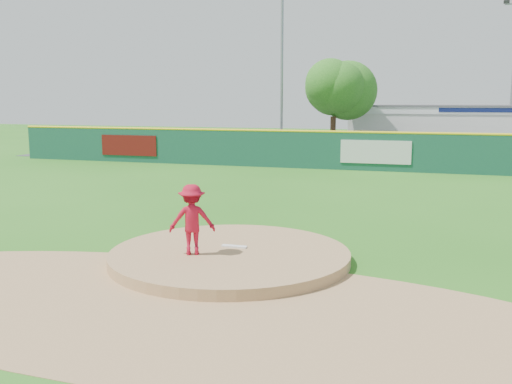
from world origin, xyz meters
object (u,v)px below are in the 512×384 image
(van, at_px, (431,147))
(light_pole_left, at_px, (282,65))
(playground_slide, at_px, (123,141))
(deciduous_tree, at_px, (334,86))
(pitcher, at_px, (192,219))
(pool_building_grp, at_px, (459,128))

(van, height_order, light_pole_left, light_pole_left)
(playground_slide, height_order, deciduous_tree, deciduous_tree)
(pitcher, bearing_deg, deciduous_tree, -110.26)
(van, relative_size, playground_slide, 1.83)
(pitcher, bearing_deg, pool_building_grp, -124.82)
(light_pole_left, bearing_deg, pitcher, -79.09)
(pitcher, distance_m, deciduous_tree, 25.81)
(van, bearing_deg, pitcher, -167.99)
(van, height_order, playground_slide, playground_slide)
(van, xyz_separation_m, deciduous_tree, (-6.12, -0.38, 3.82))
(pool_building_grp, distance_m, deciduous_tree, 11.01)
(pool_building_grp, relative_size, deciduous_tree, 2.07)
(van, relative_size, light_pole_left, 0.46)
(pitcher, bearing_deg, playground_slide, -79.77)
(pitcher, xyz_separation_m, light_pole_left, (-5.31, 27.53, 5.01))
(pool_building_grp, bearing_deg, pitcher, -101.63)
(van, xyz_separation_m, playground_slide, (-20.64, -1.94, 0.05))
(pitcher, height_order, pool_building_grp, pool_building_grp)
(pool_building_grp, relative_size, playground_slide, 5.44)
(pool_building_grp, height_order, playground_slide, pool_building_grp)
(deciduous_tree, bearing_deg, pitcher, -87.07)
(van, bearing_deg, deciduous_tree, 116.13)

